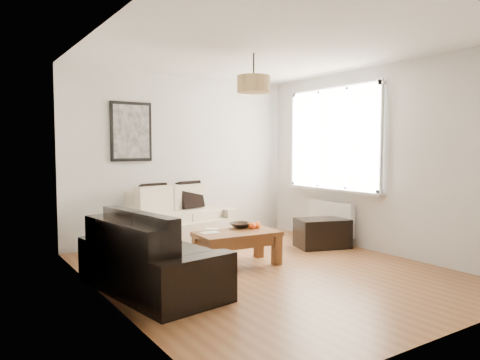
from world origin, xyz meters
TOP-DOWN VIEW (x-y plane):
  - floor at (0.00, 0.00)m, footprint 4.50×4.50m
  - ceiling at (0.00, 0.00)m, footprint 3.80×4.50m
  - wall_back at (0.00, 2.25)m, footprint 3.80×0.04m
  - wall_front at (0.00, -2.25)m, footprint 3.80×0.04m
  - wall_left at (-1.90, 0.00)m, footprint 0.04×4.50m
  - wall_right at (1.90, 0.00)m, footprint 0.04×4.50m
  - window_bay at (1.86, 0.80)m, footprint 0.14×1.90m
  - radiator at (1.82, 0.80)m, footprint 0.10×0.90m
  - poster at (-0.85, 2.22)m, footprint 0.62×0.04m
  - pendant_shade at (0.00, 0.30)m, footprint 0.40×0.40m
  - loveseat_cream at (-0.33, 1.78)m, footprint 1.84×1.27m
  - sofa_leather at (-1.43, 0.07)m, footprint 1.08×1.82m
  - coffee_table at (-0.15, 0.43)m, footprint 1.06×0.63m
  - ottoman at (1.45, 0.60)m, footprint 0.85×0.69m
  - cushion_left at (-0.59, 1.98)m, footprint 0.42×0.19m
  - cushion_right at (-0.01, 1.98)m, footprint 0.44×0.24m
  - fruit_bowl at (0.04, 0.65)m, footprint 0.28×0.28m
  - orange_a at (0.12, 0.49)m, footprint 0.10×0.10m
  - orange_b at (0.21, 0.51)m, footprint 0.11×0.11m
  - orange_c at (0.12, 0.55)m, footprint 0.09×0.09m
  - papers at (-0.47, 0.56)m, footprint 0.22×0.16m

SIDE VIEW (x-z plane):
  - floor at x=0.00m, z-range 0.00..0.00m
  - coffee_table at x=-0.15m, z-range 0.00..0.42m
  - ottoman at x=1.45m, z-range 0.00..0.42m
  - sofa_leather at x=-1.43m, z-range 0.00..0.74m
  - radiator at x=1.82m, z-range 0.12..0.64m
  - loveseat_cream at x=-0.33m, z-range 0.00..0.84m
  - papers at x=-0.47m, z-range 0.42..0.43m
  - fruit_bowl at x=0.04m, z-range 0.42..0.49m
  - orange_b at x=0.21m, z-range 0.41..0.51m
  - orange_c at x=0.12m, z-range 0.42..0.50m
  - orange_a at x=0.12m, z-range 0.41..0.51m
  - cushion_left at x=-0.59m, z-range 0.53..0.94m
  - cushion_right at x=-0.01m, z-range 0.53..0.95m
  - wall_back at x=0.00m, z-range 0.00..2.60m
  - wall_front at x=0.00m, z-range 0.00..2.60m
  - wall_left at x=-1.90m, z-range 0.00..2.60m
  - wall_right at x=1.90m, z-range 0.00..2.60m
  - window_bay at x=1.86m, z-range 0.80..2.40m
  - poster at x=-0.85m, z-range 1.26..2.13m
  - pendant_shade at x=0.00m, z-range 2.13..2.33m
  - ceiling at x=0.00m, z-range 2.60..2.60m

